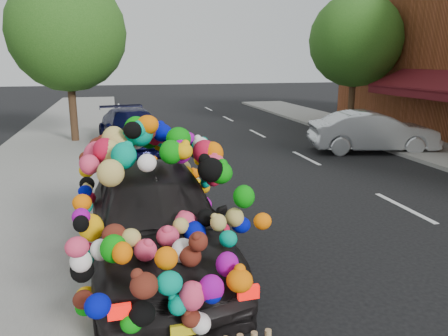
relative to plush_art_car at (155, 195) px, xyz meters
name	(u,v)px	position (x,y,z in m)	size (l,w,h in m)	color
ground	(243,222)	(1.80, 1.51, -1.15)	(100.00, 100.00, 0.00)	black
sidewalk	(2,241)	(-2.50, 1.51, -1.09)	(4.00, 60.00, 0.12)	gray
kerb	(119,230)	(-0.55, 1.51, -1.09)	(0.15, 60.00, 0.13)	gray
lane_markings	(404,207)	(5.40, 1.51, -1.15)	(6.00, 50.00, 0.01)	silver
tree_near_sidewalk	(67,33)	(-2.00, 11.01, 2.87)	(4.20, 4.20, 6.13)	#332114
tree_far_b	(356,41)	(9.80, 11.51, 2.74)	(4.00, 4.00, 5.90)	#332114
plush_art_car	(155,195)	(0.00, 0.00, 0.00)	(2.39, 4.94, 2.24)	black
navy_sedan	(132,129)	(0.07, 9.46, -0.46)	(1.95, 4.79, 1.39)	black
silver_hatchback	(373,132)	(8.00, 6.90, -0.46)	(1.47, 4.21, 1.39)	silver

